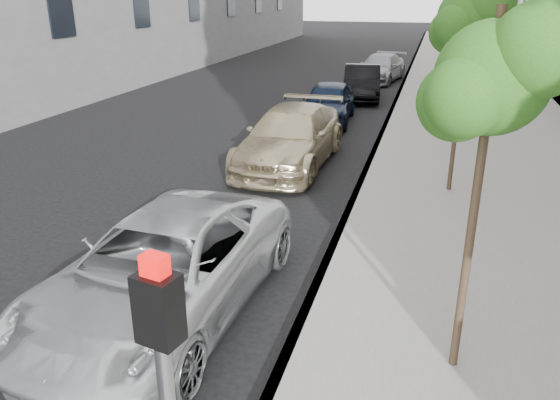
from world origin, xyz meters
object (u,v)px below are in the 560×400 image
at_px(minivan, 164,269).
at_px(sedan_blue, 328,102).
at_px(tree_near, 495,79).
at_px(sedan_rear, 380,68).
at_px(tree_mid, 470,18).
at_px(suv, 291,137).
at_px(sedan_black, 362,82).
at_px(tree_far, 460,22).

bearing_deg(minivan, sedan_blue, 93.19).
relative_size(tree_near, sedan_rear, 0.92).
bearing_deg(sedan_blue, tree_mid, -60.94).
relative_size(tree_mid, suv, 0.88).
relative_size(tree_near, sedan_blue, 1.03).
distance_m(suv, sedan_black, 10.06).
height_order(tree_mid, minivan, tree_mid).
distance_m(tree_near, minivan, 4.95).
xyz_separation_m(suv, sedan_rear, (0.80, 15.09, -0.08)).
bearing_deg(sedan_rear, tree_mid, -69.01).
distance_m(tree_near, sedan_black, 18.43).
height_order(suv, sedan_black, suv).
bearing_deg(sedan_rear, tree_far, -61.89).
relative_size(sedan_blue, sedan_black, 0.96).
bearing_deg(tree_near, minivan, 176.23).
height_order(tree_near, minivan, tree_near).
bearing_deg(sedan_blue, sedan_black, 80.33).
bearing_deg(suv, minivan, -87.62).
bearing_deg(tree_near, suv, 117.89).
height_order(minivan, sedan_rear, minivan).
height_order(tree_near, sedan_black, tree_near).
bearing_deg(minivan, suv, 93.52).
xyz_separation_m(tree_near, tree_far, (0.00, 13.00, -0.11)).
bearing_deg(sedan_blue, suv, -93.15).
bearing_deg(tree_far, sedan_blue, 179.28).
height_order(tree_far, suv, tree_far).
xyz_separation_m(tree_far, sedan_blue, (-4.13, 0.05, -2.78)).
xyz_separation_m(tree_mid, tree_far, (0.00, 6.50, -0.40)).
bearing_deg(tree_near, tree_far, 90.00).
bearing_deg(tree_mid, minivan, -122.82).
xyz_separation_m(tree_mid, suv, (-4.13, 1.30, -3.13)).
bearing_deg(minivan, sedan_rear, 90.95).
bearing_deg(minivan, tree_near, -1.06).
relative_size(tree_far, minivan, 0.80).
xyz_separation_m(minivan, sedan_blue, (-0.11, 12.79, -0.03)).
bearing_deg(tree_near, tree_mid, 90.00).
bearing_deg(sedan_black, minivan, -98.50).
relative_size(sedan_black, sedan_rear, 0.92).
relative_size(tree_near, minivan, 0.81).
bearing_deg(minivan, sedan_black, 91.27).
relative_size(tree_far, sedan_blue, 1.01).
distance_m(tree_near, tree_mid, 6.51).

